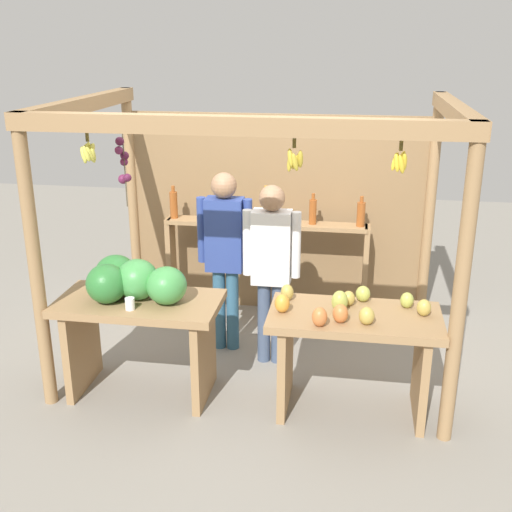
{
  "coord_description": "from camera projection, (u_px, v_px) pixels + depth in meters",
  "views": [
    {
      "loc": [
        0.77,
        -4.97,
        2.68
      ],
      "look_at": [
        0.0,
        -0.21,
        0.99
      ],
      "focal_mm": 44.27,
      "sensor_mm": 36.0,
      "label": 1
    }
  ],
  "objects": [
    {
      "name": "ground_plane",
      "position": [
        260.0,
        353.0,
        5.64
      ],
      "size": [
        12.0,
        12.0,
        0.0
      ],
      "primitive_type": "plane",
      "color": "gray",
      "rests_on": "ground"
    },
    {
      "name": "market_stall",
      "position": [
        267.0,
        199.0,
        5.63
      ],
      "size": [
        3.08,
        2.16,
        2.21
      ],
      "color": "#99754C",
      "rests_on": "ground"
    },
    {
      "name": "fruit_counter_left",
      "position": [
        135.0,
        302.0,
        4.8
      ],
      "size": [
        1.24,
        0.66,
        1.1
      ],
      "color": "#99754C",
      "rests_on": "ground"
    },
    {
      "name": "fruit_counter_right",
      "position": [
        352.0,
        338.0,
        4.6
      ],
      "size": [
        1.24,
        0.64,
        0.95
      ],
      "color": "#99754C",
      "rests_on": "ground"
    },
    {
      "name": "bottle_shelf_unit",
      "position": [
        266.0,
        243.0,
        6.1
      ],
      "size": [
        1.97,
        0.22,
        1.35
      ],
      "color": "#99754C",
      "rests_on": "ground"
    },
    {
      "name": "vendor_man",
      "position": [
        225.0,
        246.0,
        5.43
      ],
      "size": [
        0.48,
        0.22,
        1.61
      ],
      "rotation": [
        0.0,
        0.0,
        -0.14
      ],
      "color": "#305D7B",
      "rests_on": "ground"
    },
    {
      "name": "vendor_woman",
      "position": [
        271.0,
        260.0,
        5.21
      ],
      "size": [
        0.48,
        0.21,
        1.56
      ],
      "rotation": [
        0.0,
        0.0,
        0.05
      ],
      "color": "#435471",
      "rests_on": "ground"
    }
  ]
}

